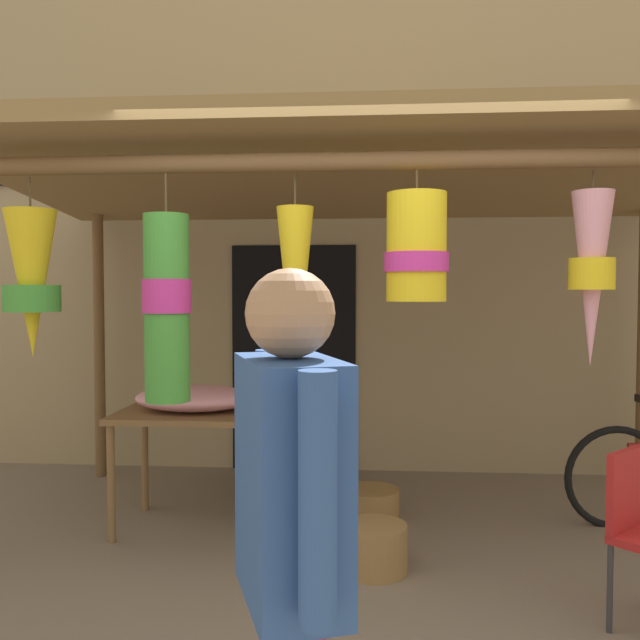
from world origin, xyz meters
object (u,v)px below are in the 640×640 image
Objects in this scene: flower_heap_on_table at (197,398)px; vendor_in_orange at (291,538)px; wicker_basket_spare at (374,548)px; wicker_basket_by_table at (371,506)px; display_table at (209,424)px.

flower_heap_on_table is 2.89m from vendor_in_orange.
flower_heap_on_table is 2.11× the size of wicker_basket_spare.
flower_heap_on_table is 1.53m from wicker_basket_spare.
flower_heap_on_table is 1.41m from wicker_basket_by_table.
vendor_in_orange is (0.88, -2.73, 0.27)m from display_table.
wicker_basket_by_table is (1.17, 0.18, -0.76)m from flower_heap_on_table.
wicker_basket_spare is at bearing -88.65° from wicker_basket_by_table.
display_table is 1.51× the size of flower_heap_on_table.
display_table is 1.39m from wicker_basket_spare.
vendor_in_orange is at bearing -70.54° from flower_heap_on_table.
wicker_basket_spare is at bearing -29.69° from display_table.
vendor_in_orange is at bearing -94.06° from wicker_basket_by_table.
display_table is 3.20× the size of wicker_basket_spare.
display_table is 3.09× the size of wicker_basket_by_table.
wicker_basket_spare is 2.27m from vendor_in_orange.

